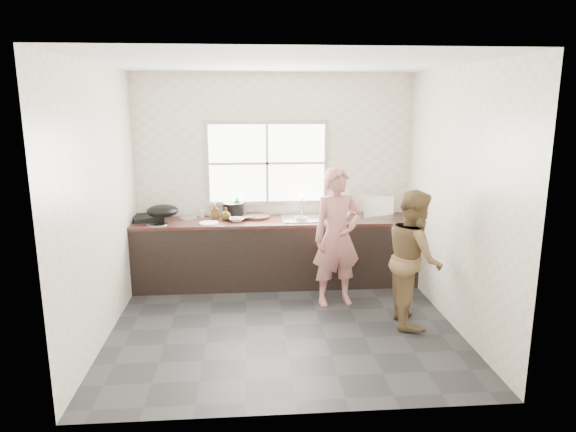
{
  "coord_description": "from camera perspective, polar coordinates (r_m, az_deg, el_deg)",
  "views": [
    {
      "loc": [
        -0.36,
        -5.08,
        2.35
      ],
      "look_at": [
        0.1,
        0.65,
        1.05
      ],
      "focal_mm": 32.0,
      "sensor_mm": 36.0,
      "label": 1
    }
  ],
  "objects": [
    {
      "name": "woman",
      "position": [
        5.96,
        5.46,
        -2.87
      ],
      "size": [
        0.61,
        0.46,
        1.51
      ],
      "primitive_type": "imported",
      "rotation": [
        0.0,
        0.0,
        0.2
      ],
      "color": "#BE7572",
      "rests_on": "floor"
    },
    {
      "name": "burner",
      "position": [
        6.79,
        -15.42,
        -0.16
      ],
      "size": [
        0.48,
        0.48,
        0.06
      ],
      "primitive_type": "cube",
      "rotation": [
        0.0,
        0.0,
        0.36
      ],
      "color": "black",
      "rests_on": "countertop"
    },
    {
      "name": "cabinet",
      "position": [
        6.67,
        -1.3,
        -4.18
      ],
      "size": [
        3.6,
        0.62,
        0.82
      ],
      "primitive_type": "cube",
      "color": "black",
      "rests_on": "floor"
    },
    {
      "name": "pot_lid_right",
      "position": [
        6.75,
        -11.01,
        -0.21
      ],
      "size": [
        0.3,
        0.3,
        0.01
      ],
      "primitive_type": "cylinder",
      "rotation": [
        0.0,
        0.0,
        0.34
      ],
      "color": "silver",
      "rests_on": "countertop"
    },
    {
      "name": "bottle_brown_tall",
      "position": [
        6.64,
        -8.13,
        0.47
      ],
      "size": [
        0.09,
        0.09,
        0.19
      ],
      "primitive_type": "imported",
      "rotation": [
        0.0,
        0.0,
        0.09
      ],
      "color": "#442C11",
      "rests_on": "countertop"
    },
    {
      "name": "window_frame",
      "position": [
        6.73,
        -2.35,
        5.89
      ],
      "size": [
        1.6,
        0.05,
        1.1
      ],
      "primitive_type": "cube",
      "color": "#9EA0A5",
      "rests_on": "wall_back"
    },
    {
      "name": "glass_jar",
      "position": [
        6.79,
        -9.57,
        0.28
      ],
      "size": [
        0.09,
        0.09,
        0.09
      ],
      "primitive_type": "cylinder",
      "rotation": [
        0.0,
        0.0,
        0.38
      ],
      "color": "silver",
      "rests_on": "countertop"
    },
    {
      "name": "dish_rack",
      "position": [
        6.73,
        9.6,
        1.08
      ],
      "size": [
        0.44,
        0.34,
        0.3
      ],
      "primitive_type": "cube",
      "rotation": [
        0.0,
        0.0,
        0.16
      ],
      "color": "white",
      "rests_on": "countertop"
    },
    {
      "name": "faucet",
      "position": [
        6.75,
        1.55,
        1.27
      ],
      "size": [
        0.02,
        0.02,
        0.3
      ],
      "primitive_type": "cylinder",
      "color": "silver",
      "rests_on": "countertop"
    },
    {
      "name": "window_glazing",
      "position": [
        6.7,
        -2.34,
        5.86
      ],
      "size": [
        1.5,
        0.01,
        1.0
      ],
      "primitive_type": "cube",
      "color": "white",
      "rests_on": "window_frame"
    },
    {
      "name": "wall_back",
      "position": [
        6.77,
        -1.49,
        4.24
      ],
      "size": [
        3.6,
        0.01,
        2.7
      ],
      "primitive_type": "cube",
      "color": "silver",
      "rests_on": "ground"
    },
    {
      "name": "wok",
      "position": [
        6.62,
        -13.78,
        0.54
      ],
      "size": [
        0.42,
        0.42,
        0.15
      ],
      "primitive_type": "ellipsoid",
      "rotation": [
        0.0,
        0.0,
        0.07
      ],
      "color": "black",
      "rests_on": "burner"
    },
    {
      "name": "floor",
      "position": [
        5.61,
        -0.5,
        -12.07
      ],
      "size": [
        3.6,
        3.2,
        0.01
      ],
      "primitive_type": "cube",
      "color": "#272729",
      "rests_on": "ground"
    },
    {
      "name": "black_pot",
      "position": [
        6.7,
        -6.1,
        0.66
      ],
      "size": [
        0.36,
        0.36,
        0.19
      ],
      "primitive_type": "cylinder",
      "rotation": [
        0.0,
        0.0,
        0.43
      ],
      "color": "black",
      "rests_on": "countertop"
    },
    {
      "name": "bowl_crabs",
      "position": [
        6.62,
        5.76,
        -0.05
      ],
      "size": [
        0.26,
        0.26,
        0.06
      ],
      "primitive_type": "imported",
      "rotation": [
        0.0,
        0.0,
        -0.32
      ],
      "color": "white",
      "rests_on": "countertop"
    },
    {
      "name": "pot_lid_left",
      "position": [
        6.49,
        -14.35,
        -0.88
      ],
      "size": [
        0.33,
        0.33,
        0.01
      ],
      "primitive_type": "cylinder",
      "rotation": [
        0.0,
        0.0,
        0.4
      ],
      "color": "silver",
      "rests_on": "countertop"
    },
    {
      "name": "person_side",
      "position": [
        5.6,
        13.83,
        -4.51
      ],
      "size": [
        0.61,
        0.75,
        1.45
      ],
      "primitive_type": "imported",
      "rotation": [
        0.0,
        0.0,
        1.48
      ],
      "color": "brown",
      "rests_on": "floor"
    },
    {
      "name": "cutting_board",
      "position": [
        6.66,
        -3.56,
        -0.07
      ],
      "size": [
        0.46,
        0.46,
        0.04
      ],
      "primitive_type": "cylinder",
      "rotation": [
        0.0,
        0.0,
        -0.31
      ],
      "color": "black",
      "rests_on": "countertop"
    },
    {
      "name": "ceiling",
      "position": [
        5.11,
        -0.56,
        16.73
      ],
      "size": [
        3.6,
        3.2,
        0.01
      ],
      "primitive_type": "cube",
      "color": "silver",
      "rests_on": "wall_back"
    },
    {
      "name": "plate_food",
      "position": [
        6.4,
        -8.78,
        -0.79
      ],
      "size": [
        0.28,
        0.28,
        0.02
      ],
      "primitive_type": "cylinder",
      "rotation": [
        0.0,
        0.0,
        0.22
      ],
      "color": "white",
      "rests_on": "countertop"
    },
    {
      "name": "wall_front",
      "position": [
        3.64,
        1.25,
        -3.2
      ],
      "size": [
        3.6,
        0.01,
        2.7
      ],
      "primitive_type": "cube",
      "color": "beige",
      "rests_on": "ground"
    },
    {
      "name": "cleaver",
      "position": [
        6.53,
        -4.51,
        -0.1
      ],
      "size": [
        0.2,
        0.14,
        0.01
      ],
      "primitive_type": "cube",
      "rotation": [
        0.0,
        0.0,
        0.27
      ],
      "color": "silver",
      "rests_on": "cutting_board"
    },
    {
      "name": "countertop",
      "position": [
        6.56,
        -1.31,
        -0.58
      ],
      "size": [
        3.6,
        0.64,
        0.04
      ],
      "primitive_type": "cube",
      "color": "#351A15",
      "rests_on": "cabinet"
    },
    {
      "name": "wall_right",
      "position": [
        5.61,
        18.19,
        1.84
      ],
      "size": [
        0.01,
        3.2,
        2.7
      ],
      "primitive_type": "cube",
      "color": "beige",
      "rests_on": "ground"
    },
    {
      "name": "wall_left",
      "position": [
        5.38,
        -20.09,
        1.25
      ],
      "size": [
        0.01,
        3.2,
        2.7
      ],
      "primitive_type": "cube",
      "color": "beige",
      "rests_on": "ground"
    },
    {
      "name": "sink",
      "position": [
        6.58,
        1.73,
        -0.31
      ],
      "size": [
        0.55,
        0.45,
        0.02
      ],
      "primitive_type": "cube",
      "color": "silver",
      "rests_on": "countertop"
    },
    {
      "name": "bottle_brown_short",
      "position": [
        6.56,
        -6.91,
        0.18
      ],
      "size": [
        0.14,
        0.14,
        0.15
      ],
      "primitive_type": "imported",
      "rotation": [
        0.0,
        0.0,
        -0.19
      ],
      "color": "#463211",
      "rests_on": "countertop"
    },
    {
      "name": "bowl_held",
      "position": [
        6.5,
        1.46,
        -0.25
      ],
      "size": [
        0.26,
        0.26,
        0.06
      ],
      "primitive_type": "imported",
      "rotation": [
        0.0,
        0.0,
        0.42
      ],
      "color": "silver",
      "rests_on": "countertop"
    },
    {
      "name": "bowl_mince",
      "position": [
        6.48,
        -5.7,
        -0.4
      ],
      "size": [
        0.21,
        0.21,
        0.05
      ],
      "primitive_type": "imported",
      "rotation": [
        0.0,
        0.0,
        -0.12
      ],
      "color": "white",
      "rests_on": "countertop"
    },
    {
      "name": "bottle_green",
      "position": [
        6.74,
        -5.67,
        1.19
      ],
      "size": [
        0.14,
        0.14,
        0.3
      ],
      "primitive_type": "imported",
      "rotation": [
        0.0,
        0.0,
        -0.3
      ],
      "color": "green",
      "rests_on": "countertop"
    }
  ]
}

